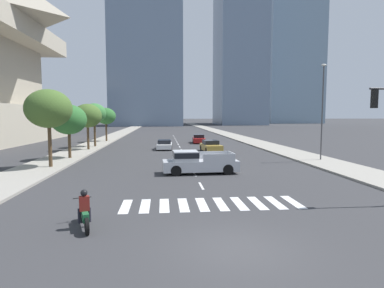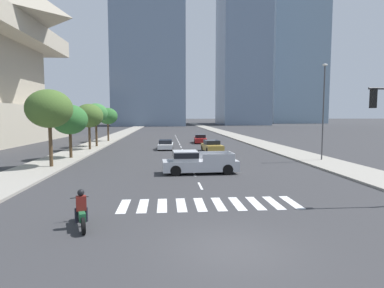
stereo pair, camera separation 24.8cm
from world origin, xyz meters
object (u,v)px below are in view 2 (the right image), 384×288
at_px(street_tree_third, 89,116).
at_px(street_tree_fifth, 108,116).
at_px(street_tree_nearest, 49,109).
at_px(street_tree_fourth, 96,113).
at_px(street_tree_second, 70,120).
at_px(pickup_truck, 196,162).
at_px(sedan_red_1, 200,139).
at_px(street_lamp_east, 324,106).
at_px(sedan_gold_0, 212,146).
at_px(sedan_white_2, 166,145).
at_px(motorcycle_lead, 81,212).

relative_size(street_tree_third, street_tree_fifth, 1.04).
bearing_deg(street_tree_nearest, street_tree_fourth, 90.00).
bearing_deg(street_tree_second, pickup_truck, -37.04).
height_order(sedan_red_1, street_tree_fifth, street_tree_fifth).
distance_m(street_lamp_east, street_tree_fifth, 33.52).
relative_size(sedan_gold_0, street_tree_nearest, 0.72).
xyz_separation_m(sedan_white_2, street_lamp_east, (14.40, -11.81, 4.58)).
distance_m(sedan_red_1, street_tree_nearest, 27.12).
height_order(street_tree_nearest, street_tree_third, street_tree_nearest).
xyz_separation_m(street_tree_fourth, street_tree_fifth, (0.00, 8.75, -0.39)).
bearing_deg(street_tree_fourth, sedan_red_1, 20.86).
height_order(motorcycle_lead, sedan_white_2, motorcycle_lead).
bearing_deg(street_lamp_east, pickup_truck, -156.80).
bearing_deg(motorcycle_lead, street_tree_fifth, -10.36).
bearing_deg(motorcycle_lead, street_lamp_east, -66.56).
xyz_separation_m(sedan_white_2, street_tree_second, (-9.20, -8.41, 3.28)).
bearing_deg(pickup_truck, sedan_red_1, -99.10).
relative_size(street_lamp_east, street_tree_fourth, 1.54).
height_order(pickup_truck, street_tree_third, street_tree_third).
bearing_deg(street_tree_nearest, sedan_gold_0, 35.98).
xyz_separation_m(street_tree_nearest, street_tree_second, (0.00, 5.34, -0.92)).
height_order(sedan_red_1, street_tree_fourth, street_tree_fourth).
height_order(pickup_truck, street_tree_fourth, street_tree_fourth).
height_order(street_lamp_east, street_tree_second, street_lamp_east).
height_order(sedan_gold_0, street_tree_fifth, street_tree_fifth).
bearing_deg(motorcycle_lead, street_tree_third, -6.51).
relative_size(street_tree_nearest, street_tree_third, 1.12).
relative_size(sedan_white_2, street_tree_third, 0.83).
bearing_deg(motorcycle_lead, pickup_truck, -45.57).
height_order(street_tree_third, street_tree_fifth, street_tree_third).
distance_m(motorcycle_lead, street_tree_fourth, 31.90).
distance_m(street_tree_third, street_tree_fifth, 12.61).
distance_m(street_tree_third, street_tree_fourth, 3.87).
bearing_deg(sedan_gold_0, street_tree_second, -74.88).
bearing_deg(street_tree_nearest, street_tree_second, 90.00).
bearing_deg(street_lamp_east, sedan_red_1, 113.77).
distance_m(street_tree_nearest, street_tree_fourth, 16.98).
height_order(street_tree_second, street_tree_third, street_tree_third).
bearing_deg(sedan_gold_0, street_tree_third, -104.49).
bearing_deg(street_tree_fourth, street_tree_fifth, 90.00).
height_order(motorcycle_lead, street_lamp_east, street_lamp_east).
bearing_deg(street_tree_nearest, street_lamp_east, 4.70).
xyz_separation_m(motorcycle_lead, sedan_gold_0, (8.63, 24.71, 0.03)).
relative_size(pickup_truck, sedan_gold_0, 1.24).
bearing_deg(sedan_white_2, sedan_gold_0, -117.71).
bearing_deg(street_tree_fourth, motorcycle_lead, -79.12).
bearing_deg(street_tree_fourth, sedan_white_2, -19.32).
bearing_deg(street_tree_fifth, pickup_truck, -68.51).
bearing_deg(street_tree_second, street_tree_fifth, 90.00).
bearing_deg(sedan_red_1, street_tree_fifth, -98.74).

